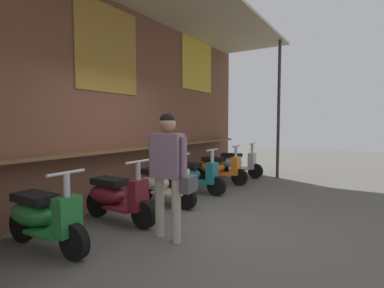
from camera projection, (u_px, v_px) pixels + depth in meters
ground_plane at (195, 224)px, 4.31m from camera, size 28.95×28.95×0.00m
market_stall_facade at (105, 87)px, 5.17m from camera, size 10.34×2.24×3.93m
scooter_green at (41, 216)px, 3.43m from camera, size 0.46×1.40×0.97m
scooter_maroon at (115, 196)px, 4.39m from camera, size 0.46×1.40×0.97m
scooter_cream at (160, 184)px, 5.32m from camera, size 0.46×1.40×0.97m
scooter_teal at (192, 175)px, 6.25m from camera, size 0.46×1.40×0.97m
scooter_orange at (218, 168)px, 7.25m from camera, size 0.46×1.40×0.97m
scooter_silver at (235, 163)px, 8.17m from camera, size 0.48×1.40×0.97m
shopper_with_handbag at (169, 164)px, 3.67m from camera, size 0.30×0.65×1.62m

